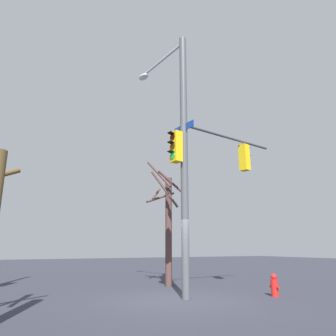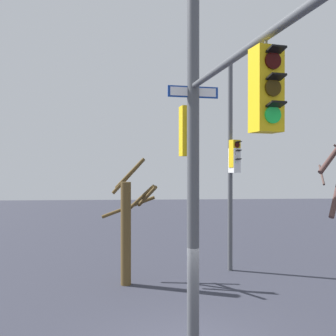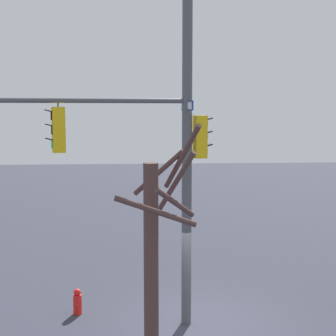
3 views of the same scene
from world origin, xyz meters
The scene contains 4 objects.
ground_plane centered at (0.00, 0.00, 0.00)m, with size 80.00×80.00×0.00m, color #2F303C.
main_signal_pole_assembly centered at (-0.18, 0.83, 5.24)m, with size 3.73×5.38×9.51m.
fire_hydrant centered at (0.87, 3.33, 0.34)m, with size 0.38×0.24×0.73m.
bare_tree_behind_pole centered at (-3.25, 1.34, 2.67)m, with size 1.79×1.63×5.45m.
Camera 3 is at (-12.85, 1.73, 5.71)m, focal length 54.04 mm.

